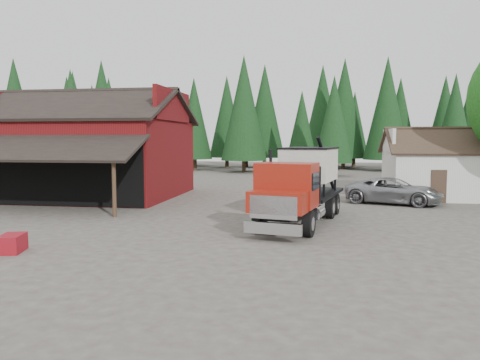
# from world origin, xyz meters

# --- Properties ---
(ground) EXTENTS (120.00, 120.00, 0.00)m
(ground) POSITION_xyz_m (0.00, 0.00, 0.00)
(ground) COLOR #463F37
(ground) RESTS_ON ground
(red_barn) EXTENTS (12.80, 13.63, 7.18)m
(red_barn) POSITION_xyz_m (-11.00, 9.90, 2.69)
(red_barn) COLOR maroon
(red_barn) RESTS_ON ground
(farmhouse) EXTENTS (8.60, 6.42, 4.65)m
(farmhouse) POSITION_xyz_m (13.00, 13.00, 1.67)
(farmhouse) COLOR silver
(farmhouse) RESTS_ON ground
(conifer_backdrop) EXTENTS (76.00, 16.00, 16.00)m
(conifer_backdrop) POSITION_xyz_m (0.00, 42.00, 0.00)
(conifer_backdrop) COLOR black
(conifer_backdrop) RESTS_ON ground
(near_pine_a) EXTENTS (4.40, 4.40, 11.40)m
(near_pine_a) POSITION_xyz_m (-22.00, 28.00, 6.39)
(near_pine_a) COLOR #382619
(near_pine_a) RESTS_ON ground
(near_pine_b) EXTENTS (3.96, 3.96, 10.40)m
(near_pine_b) POSITION_xyz_m (6.00, 30.00, 5.89)
(near_pine_b) COLOR #382619
(near_pine_b) RESTS_ON ground
(near_pine_d) EXTENTS (5.28, 5.28, 13.40)m
(near_pine_d) POSITION_xyz_m (-4.00, 34.00, 7.39)
(near_pine_d) COLOR #382619
(near_pine_d) RESTS_ON ground
(feed_truck) EXTENTS (4.14, 9.13, 3.99)m
(feed_truck) POSITION_xyz_m (3.55, 1.90, 1.86)
(feed_truck) COLOR black
(feed_truck) RESTS_ON ground
(silver_car) EXTENTS (6.06, 4.24, 1.54)m
(silver_car) POSITION_xyz_m (8.79, 9.21, 0.77)
(silver_car) COLOR #919398
(silver_car) RESTS_ON ground
(equip_box) EXTENTS (0.95, 1.24, 0.60)m
(equip_box) POSITION_xyz_m (-6.00, -5.28, 0.30)
(equip_box) COLOR maroon
(equip_box) RESTS_ON ground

